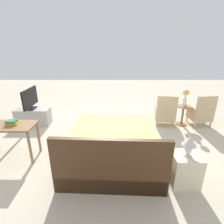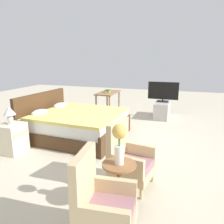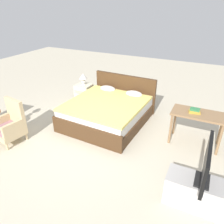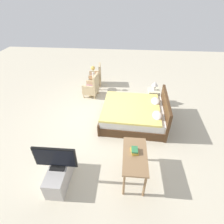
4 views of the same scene
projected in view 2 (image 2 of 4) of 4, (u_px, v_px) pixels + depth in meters
The scene contains 12 objects.
ground_plane at pixel (116, 141), 4.77m from camera, with size 16.00×16.00×0.00m, color beige.
bed at pixel (75, 124), 4.97m from camera, with size 1.85×2.07×0.96m.
armchair_by_window_left at pixel (101, 206), 2.10m from camera, with size 0.60×0.60×0.92m.
armchair_by_window_right at pixel (129, 160), 3.05m from camera, with size 0.62×0.62×0.92m.
side_table at pixel (119, 180), 2.57m from camera, with size 0.40×0.40×0.58m.
flower_vase at pixel (119, 140), 2.45m from camera, with size 0.17×0.17×0.48m.
nightstand at pixel (12, 138), 4.13m from camera, with size 0.44×0.41×0.56m.
table_lamp at pixel (9, 113), 4.01m from camera, with size 0.22×0.22×0.33m.
tv_stand at pixel (162, 110), 6.59m from camera, with size 0.96×0.40×0.48m.
tv_flatscreen at pixel (163, 92), 6.46m from camera, with size 0.20×0.89×0.59m.
vanity_desk at pixel (108, 96), 6.77m from camera, with size 1.04×0.52×0.73m.
book_stack at pixel (108, 91), 6.65m from camera, with size 0.25×0.19×0.09m.
Camera 2 is at (-4.26, -1.37, 1.77)m, focal length 35.00 mm.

